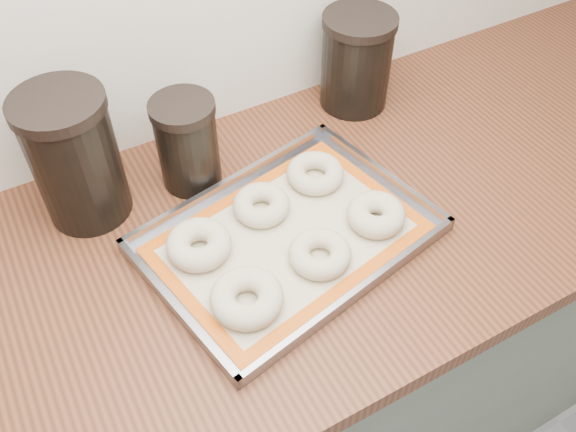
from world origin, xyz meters
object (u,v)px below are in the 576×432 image
bagel_back_right (315,173)px  canister_left (75,158)px  bagel_front_right (376,215)px  bagel_back_mid (261,205)px  bagel_front_mid (320,254)px  bagel_front_left (247,298)px  canister_mid (187,143)px  bagel_back_left (199,245)px  baking_tray (288,237)px  canister_right (356,61)px

bagel_back_right → canister_left: 0.41m
bagel_front_right → bagel_back_mid: bearing=143.9°
bagel_front_mid → bagel_back_right: size_ratio=0.98×
bagel_front_left → bagel_back_right: (0.23, 0.19, -0.00)m
bagel_front_mid → bagel_back_mid: size_ratio=1.03×
canister_mid → bagel_front_left: bearing=-97.0°
bagel_front_left → bagel_front_mid: 0.14m
bagel_back_right → bagel_back_left: bearing=-167.7°
canister_mid → bagel_back_mid: bearing=-62.7°
bagel_front_right → canister_left: size_ratio=0.42×
baking_tray → canister_right: (0.30, 0.27, 0.09)m
bagel_front_left → bagel_front_right: size_ratio=1.13×
bagel_front_right → canister_right: (0.16, 0.31, 0.07)m
canister_left → canister_mid: canister_left is taller
bagel_front_left → canister_mid: size_ratio=0.65×
bagel_front_mid → bagel_back_right: bearing=61.5°
bagel_front_mid → bagel_back_right: same height
bagel_front_right → canister_right: canister_right is taller
bagel_back_mid → bagel_back_right: (0.12, 0.02, -0.00)m
bagel_back_left → canister_mid: size_ratio=0.62×
bagel_back_right → canister_mid: (-0.19, 0.12, 0.07)m
canister_mid → canister_right: bearing=8.1°
bagel_back_right → canister_mid: size_ratio=0.60×
bagel_front_mid → canister_right: (0.28, 0.34, 0.08)m
bagel_back_left → bagel_back_mid: bearing=13.6°
bagel_front_right → bagel_back_mid: (-0.16, 0.12, -0.00)m
bagel_front_right → bagel_back_mid: size_ratio=1.01×
baking_tray → bagel_back_left: 0.15m
bagel_front_left → canister_left: canister_left is taller
bagel_back_mid → bagel_front_right: bearing=-36.1°
bagel_back_left → canister_left: (-0.13, 0.19, 0.10)m
baking_tray → canister_left: 0.37m
bagel_back_mid → canister_mid: size_ratio=0.57×
baking_tray → bagel_back_right: 0.15m
bagel_back_right → bagel_front_right: bearing=-75.1°
bagel_front_mid → canister_right: 0.45m
canister_mid → canister_right: canister_right is taller
bagel_back_left → canister_left: size_ratio=0.45×
bagel_front_mid → bagel_back_mid: 0.15m
bagel_back_left → bagel_back_right: (0.25, 0.05, -0.00)m
bagel_front_right → canister_left: canister_left is taller
baking_tray → bagel_front_left: bearing=-143.8°
canister_left → canister_mid: 0.19m
baking_tray → canister_mid: (-0.08, 0.21, 0.08)m
bagel_front_left → canister_right: (0.42, 0.36, 0.07)m
canister_right → bagel_front_mid: bearing=-130.2°
baking_tray → bagel_front_mid: size_ratio=5.06×
canister_left → canister_right: 0.57m
canister_mid → bagel_back_right: bearing=-30.7°
bagel_back_mid → canister_left: size_ratio=0.42×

